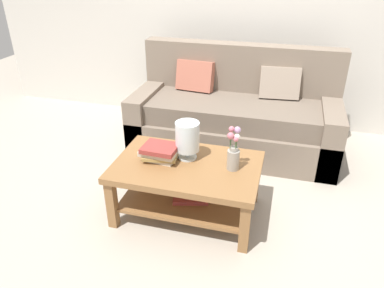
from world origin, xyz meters
TOP-DOWN VIEW (x-y plane):
  - ground_plane at (0.00, 0.00)m, footprint 10.00×10.00m
  - back_wall at (0.00, 1.65)m, footprint 6.40×0.12m
  - couch at (0.08, 0.86)m, footprint 2.11×0.90m
  - coffee_table at (-0.09, -0.39)m, footprint 1.13×0.73m
  - book_stack_main at (-0.31, -0.38)m, footprint 0.30×0.23m
  - glass_hurricane_vase at (-0.12, -0.29)m, footprint 0.19×0.19m
  - flower_pitcher at (0.26, -0.36)m, footprint 0.10×0.11m

SIDE VIEW (x-z plane):
  - ground_plane at x=0.00m, z-range 0.00..0.00m
  - coffee_table at x=-0.09m, z-range 0.10..0.56m
  - couch at x=0.08m, z-range -0.17..0.89m
  - book_stack_main at x=-0.31m, z-range 0.47..0.59m
  - flower_pitcher at x=0.26m, z-range 0.43..0.77m
  - glass_hurricane_vase at x=-0.12m, z-range 0.49..0.79m
  - back_wall at x=0.00m, z-range 0.00..2.70m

